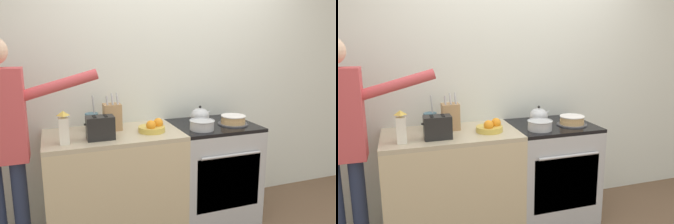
% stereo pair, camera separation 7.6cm
% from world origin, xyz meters
% --- Properties ---
extents(wall_back, '(8.00, 0.04, 2.60)m').
position_xyz_m(wall_back, '(0.00, 0.67, 1.30)').
color(wall_back, silver).
rests_on(wall_back, ground_plane).
extents(counter_cabinet, '(1.11, 0.65, 0.91)m').
position_xyz_m(counter_cabinet, '(-0.65, 0.32, 0.46)').
color(counter_cabinet, beige).
rests_on(counter_cabinet, ground_plane).
extents(stove_range, '(0.74, 0.68, 0.91)m').
position_xyz_m(stove_range, '(0.28, 0.32, 0.46)').
color(stove_range, '#B7BABF').
rests_on(stove_range, ground_plane).
extents(layer_cake, '(0.27, 0.27, 0.08)m').
position_xyz_m(layer_cake, '(0.44, 0.24, 0.95)').
color(layer_cake, '#4C4C51').
rests_on(layer_cake, stove_range).
extents(tea_kettle, '(0.21, 0.17, 0.17)m').
position_xyz_m(tea_kettle, '(0.17, 0.37, 0.98)').
color(tea_kettle, '#B7BABF').
rests_on(tea_kettle, stove_range).
extents(mixing_bowl, '(0.22, 0.22, 0.08)m').
position_xyz_m(mixing_bowl, '(0.09, 0.17, 0.96)').
color(mixing_bowl, '#B7BABF').
rests_on(mixing_bowl, stove_range).
extents(knife_block, '(0.14, 0.14, 0.32)m').
position_xyz_m(knife_block, '(-0.63, 0.43, 1.03)').
color(knife_block, tan).
rests_on(knife_block, counter_cabinet).
extents(utensil_crock, '(0.11, 0.11, 0.31)m').
position_xyz_m(utensil_crock, '(-0.79, 0.47, 0.99)').
color(utensil_crock, '#477084').
rests_on(utensil_crock, counter_cabinet).
extents(fruit_bowl, '(0.23, 0.23, 0.11)m').
position_xyz_m(fruit_bowl, '(-0.33, 0.25, 0.95)').
color(fruit_bowl, gold).
rests_on(fruit_bowl, counter_cabinet).
extents(toaster, '(0.23, 0.14, 0.18)m').
position_xyz_m(toaster, '(-0.77, 0.19, 1.00)').
color(toaster, black).
rests_on(toaster, counter_cabinet).
extents(milk_carton, '(0.07, 0.07, 0.25)m').
position_xyz_m(milk_carton, '(-1.03, 0.15, 1.03)').
color(milk_carton, white).
rests_on(milk_carton, counter_cabinet).
extents(person_baker, '(0.94, 0.20, 1.69)m').
position_xyz_m(person_baker, '(-1.44, 0.21, 1.01)').
color(person_baker, '#283351').
rests_on(person_baker, ground_plane).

